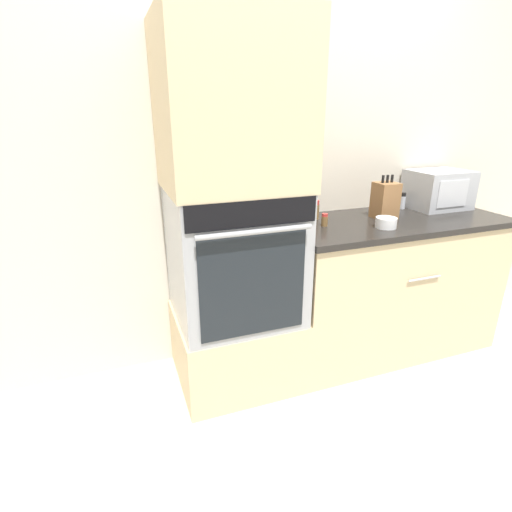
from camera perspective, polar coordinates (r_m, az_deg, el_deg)
ground_plane at (r=2.38m, az=7.64°, el=-18.87°), size 12.00×12.00×0.00m
wall_back at (r=2.43m, az=2.00°, el=14.46°), size 8.00×0.05×2.50m
oven_cabinet_base at (r=2.38m, az=-2.86°, el=-12.57°), size 0.66×0.60×0.42m
wall_oven at (r=2.12m, az=-3.10°, el=0.22°), size 0.64×0.64×0.71m
oven_cabinet_upper at (r=2.00m, az=-3.55°, el=20.63°), size 0.66×0.60×0.78m
counter_unit at (r=2.71m, az=18.09°, el=-3.82°), size 1.39×0.63×0.87m
microwave at (r=2.94m, az=24.56°, el=8.66°), size 0.38×0.30×0.25m
knife_block at (r=2.54m, az=17.96°, el=7.58°), size 0.13×0.12×0.26m
bowl at (r=2.34m, az=18.08°, el=4.56°), size 0.12×0.12×0.06m
condiment_jar_near at (r=2.43m, az=8.51°, el=6.54°), size 0.04×0.04×0.11m
condiment_jar_mid at (r=2.70m, az=19.19°, el=6.76°), size 0.04×0.04×0.09m
condiment_jar_far at (r=2.83m, az=20.22°, el=7.40°), size 0.04×0.04×0.11m
condiment_jar_back at (r=2.29m, az=9.76°, el=5.10°), size 0.04×0.04×0.07m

